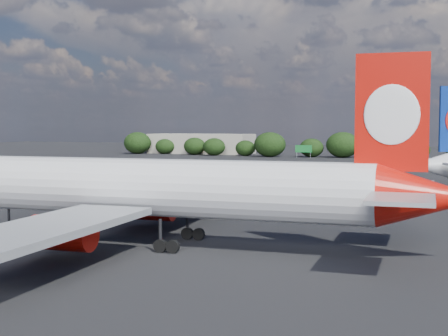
% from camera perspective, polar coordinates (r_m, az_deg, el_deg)
% --- Properties ---
extents(ground, '(500.00, 500.00, 0.00)m').
position_cam_1_polar(ground, '(108.93, 1.43, -2.32)').
color(ground, black).
rests_on(ground, ground).
extents(qantas_airliner, '(55.98, 53.21, 18.27)m').
position_cam_1_polar(qantas_airliner, '(61.95, -4.86, -2.01)').
color(qantas_airliner, silver).
rests_on(qantas_airliner, ground).
extents(terminal_building, '(42.00, 16.00, 8.00)m').
position_cam_1_polar(terminal_building, '(255.16, -2.10, 2.23)').
color(terminal_building, gray).
rests_on(terminal_building, ground).
extents(highway_sign, '(6.00, 0.30, 4.50)m').
position_cam_1_polar(highway_sign, '(224.74, 7.29, 1.74)').
color(highway_sign, '#156C2A').
rests_on(highway_sign, ground).
extents(billboard_yellow, '(5.00, 0.30, 5.50)m').
position_cam_1_polar(billboard_yellow, '(225.24, 15.09, 1.82)').
color(billboard_yellow, yellow).
rests_on(billboard_yellow, ground).
extents(horizon_treeline, '(202.48, 15.68, 9.32)m').
position_cam_1_polar(horizon_treeline, '(224.02, 14.07, 1.85)').
color(horizon_treeline, black).
rests_on(horizon_treeline, ground).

